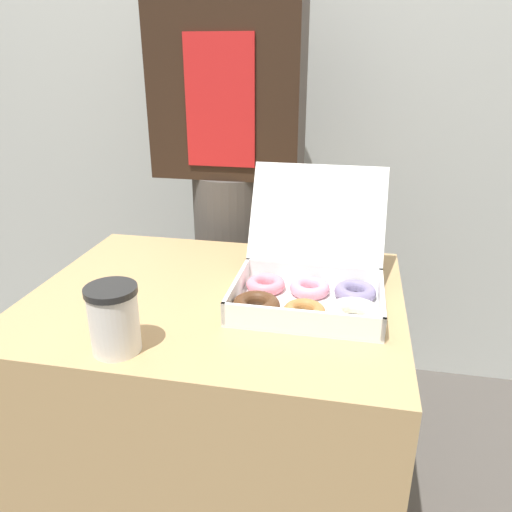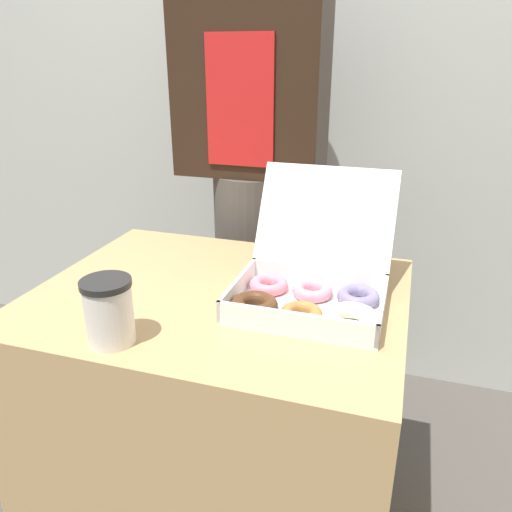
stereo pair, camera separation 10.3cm
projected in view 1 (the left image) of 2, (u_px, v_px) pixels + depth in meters
The scene contains 5 objects.
wall_back at pixel (282, 39), 1.77m from camera, with size 10.00×0.05×2.60m.
table at pixel (220, 424), 1.27m from camera, with size 0.84×0.66×0.75m.
donut_box at pixel (311, 286), 1.08m from camera, with size 0.32×0.36×0.26m.
coffee_cup at pixel (114, 319), 0.89m from camera, with size 0.09×0.09×0.13m.
person_customer at pixel (230, 166), 1.59m from camera, with size 0.45×0.25×1.70m.
Camera 1 is at (0.29, -0.98, 1.25)m, focal length 35.00 mm.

